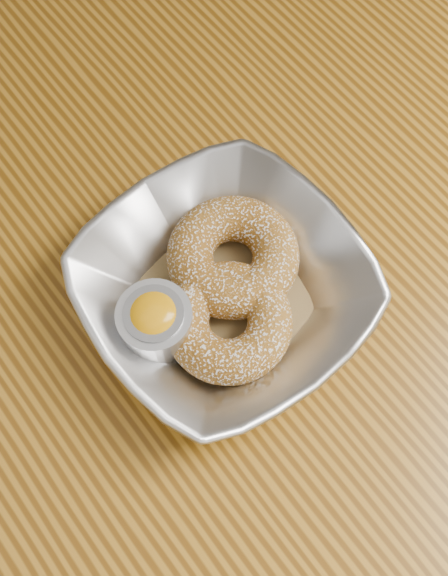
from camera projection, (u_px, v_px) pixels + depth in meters
ground_plane at (161, 477)px, 1.23m from camera, size 4.00×4.00×0.00m
table at (102, 387)px, 0.63m from camera, size 1.20×0.80×0.75m
serving_bowl at (224, 289)px, 0.54m from camera, size 0.22×0.22×0.05m
parchment at (224, 298)px, 0.55m from camera, size 0.19×0.19×0.00m
donut_back at (233, 256)px, 0.55m from camera, size 0.11×0.11×0.04m
donut_front at (228, 322)px, 0.53m from camera, size 0.13×0.13×0.04m
ramekin at (156, 323)px, 0.52m from camera, size 0.06×0.06×0.05m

